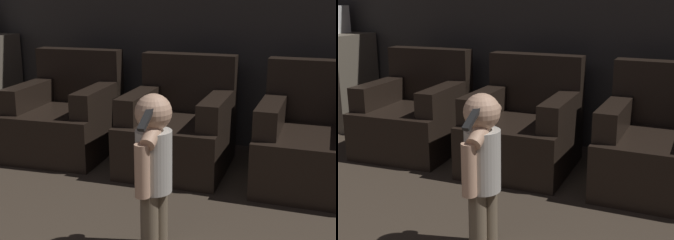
% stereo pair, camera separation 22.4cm
% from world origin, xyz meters
% --- Properties ---
extents(armchair_left, '(0.84, 0.91, 0.86)m').
position_xyz_m(armchair_left, '(-1.18, 3.80, 0.30)').
color(armchair_left, black).
rests_on(armchair_left, ground_plane).
extents(armchair_middle, '(0.81, 0.88, 0.86)m').
position_xyz_m(armchair_middle, '(-0.15, 3.80, 0.30)').
color(armchair_middle, black).
rests_on(armchair_middle, ground_plane).
extents(armchair_right, '(0.79, 0.86, 0.86)m').
position_xyz_m(armchair_right, '(0.87, 3.80, 0.30)').
color(armchair_right, black).
rests_on(armchair_right, ground_plane).
extents(person_toddler, '(0.19, 0.34, 0.86)m').
position_xyz_m(person_toddler, '(0.14, 2.53, 0.51)').
color(person_toddler, brown).
rests_on(person_toddler, ground_plane).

